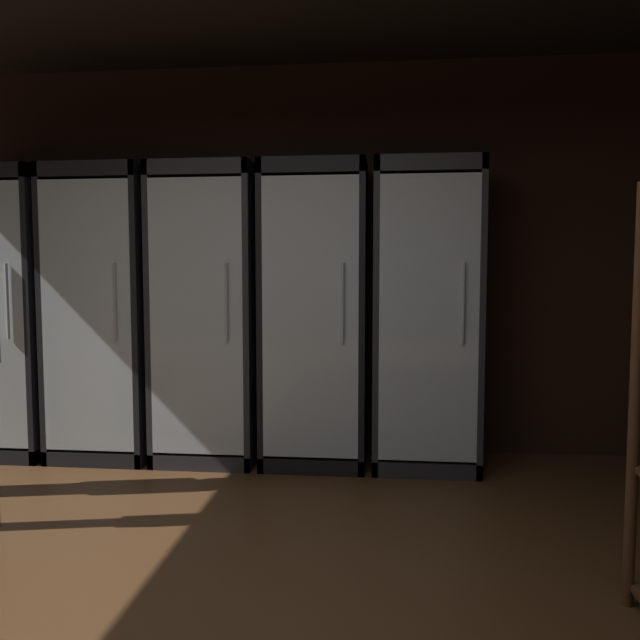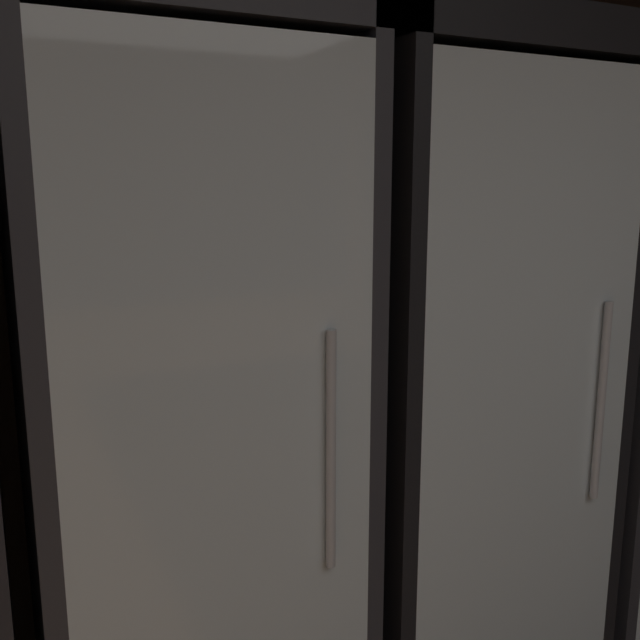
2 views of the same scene
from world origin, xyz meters
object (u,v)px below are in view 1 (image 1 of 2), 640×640
at_px(cooler_far_left, 13,317).
at_px(cooler_center, 212,317).
at_px(cooler_right, 316,318).
at_px(cooler_far_right, 425,319).
at_px(cooler_left, 110,316).

xyz_separation_m(cooler_far_left, cooler_center, (1.48, -0.00, 0.01)).
distance_m(cooler_far_left, cooler_right, 2.22).
distance_m(cooler_far_left, cooler_far_right, 2.96).
bearing_deg(cooler_far_right, cooler_center, -179.95).
relative_size(cooler_far_left, cooler_center, 1.00).
distance_m(cooler_center, cooler_far_right, 1.48).
height_order(cooler_far_left, cooler_center, same).
height_order(cooler_right, cooler_far_right, same).
xyz_separation_m(cooler_right, cooler_far_right, (0.74, 0.00, -0.00)).
xyz_separation_m(cooler_far_left, cooler_far_right, (2.96, 0.00, 0.01)).
height_order(cooler_center, cooler_far_right, same).
height_order(cooler_left, cooler_right, same).
bearing_deg(cooler_left, cooler_right, -0.04).
bearing_deg(cooler_right, cooler_center, 179.97).
bearing_deg(cooler_far_right, cooler_right, -179.86).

